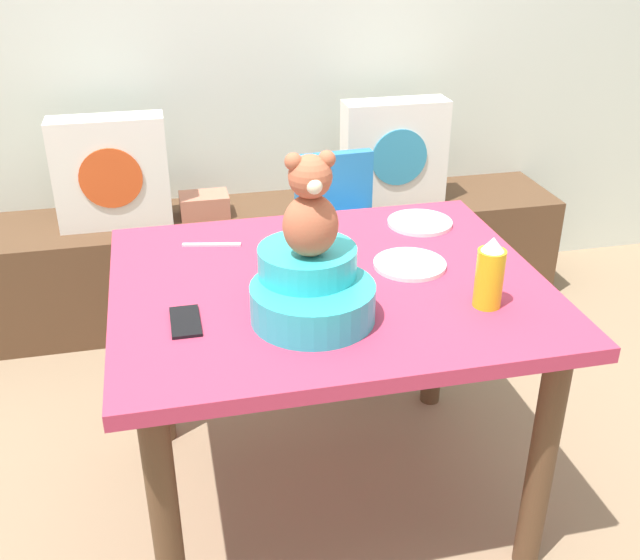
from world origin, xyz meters
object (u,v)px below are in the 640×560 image
object	(u,v)px
ketchup_bottle	(490,274)
dinner_plate_near	(420,223)
highchair	(343,232)
teddy_bear	(310,208)
pillow_floral_right	(394,152)
dining_table	(328,316)
coffee_mug	(299,235)
book_stack	(204,205)
pillow_floral_left	(111,172)
cell_phone	(185,322)
dinner_plate_far	(410,264)
infant_seat_teal	(311,288)

from	to	relation	value
ketchup_bottle	dinner_plate_near	world-z (taller)	ketchup_bottle
highchair	teddy_bear	bearing A→B (deg)	-109.03
pillow_floral_right	dining_table	xyz separation A→B (m)	(-0.57, -1.20, -0.05)
highchair	coffee_mug	xyz separation A→B (m)	(-0.29, -0.59, 0.27)
book_stack	teddy_bear	xyz separation A→B (m)	(0.16, -1.39, 0.51)
dinner_plate_near	teddy_bear	bearing A→B (deg)	-133.41
dinner_plate_near	coffee_mug	bearing A→B (deg)	-165.37
pillow_floral_left	coffee_mug	distance (m)	1.15
pillow_floral_left	pillow_floral_right	size ratio (longest dim) A/B	1.00
coffee_mug	cell_phone	size ratio (longest dim) A/B	0.83
pillow_floral_left	cell_phone	world-z (taller)	pillow_floral_left
book_stack	dinner_plate_far	xyz separation A→B (m)	(0.48, -1.19, 0.24)
pillow_floral_left	pillow_floral_right	world-z (taller)	same
infant_seat_teal	dinner_plate_near	bearing A→B (deg)	46.56
pillow_floral_left	ketchup_bottle	size ratio (longest dim) A/B	2.38
pillow_floral_right	highchair	bearing A→B (deg)	-128.08
infant_seat_teal	ketchup_bottle	distance (m)	0.44
dinner_plate_near	dinner_plate_far	distance (m)	0.30
coffee_mug	dinner_plate_far	bearing A→B (deg)	-31.06
ketchup_bottle	coffee_mug	size ratio (longest dim) A/B	1.54
highchair	teddy_bear	size ratio (longest dim) A/B	3.16
dining_table	dinner_plate_far	size ratio (longest dim) A/B	5.67
infant_seat_teal	dinner_plate_near	size ratio (longest dim) A/B	1.65
infant_seat_teal	ketchup_bottle	size ratio (longest dim) A/B	1.78
infant_seat_teal	dinner_plate_far	xyz separation A→B (m)	(0.32, 0.20, -0.07)
infant_seat_teal	dinner_plate_far	world-z (taller)	infant_seat_teal
coffee_mug	dinner_plate_far	size ratio (longest dim) A/B	0.60
highchair	infant_seat_teal	distance (m)	1.05
cell_phone	pillow_floral_left	bearing A→B (deg)	98.83
infant_seat_teal	dinner_plate_near	xyz separation A→B (m)	(0.45, 0.47, -0.07)
dining_table	infant_seat_teal	world-z (taller)	infant_seat_teal
highchair	cell_phone	xyz separation A→B (m)	(-0.63, -0.93, 0.22)
dinner_plate_far	teddy_bear	bearing A→B (deg)	-148.03
pillow_floral_right	pillow_floral_left	bearing A→B (deg)	180.00
dinner_plate_near	cell_phone	distance (m)	0.87
coffee_mug	highchair	bearing A→B (deg)	64.01
ketchup_bottle	dinner_plate_far	xyz separation A→B (m)	(-0.11, 0.25, -0.08)
pillow_floral_left	teddy_bear	distance (m)	1.50
book_stack	pillow_floral_left	bearing A→B (deg)	-176.61
pillow_floral_right	dinner_plate_near	size ratio (longest dim) A/B	2.20
book_stack	dining_table	distance (m)	1.25
dinner_plate_far	cell_phone	distance (m)	0.65
pillow_floral_right	ketchup_bottle	world-z (taller)	ketchup_bottle
teddy_bear	book_stack	bearing A→B (deg)	96.42
book_stack	ketchup_bottle	bearing A→B (deg)	-67.68
teddy_bear	pillow_floral_left	bearing A→B (deg)	110.45
coffee_mug	dinner_plate_near	xyz separation A→B (m)	(0.40, 0.11, -0.04)
pillow_floral_right	teddy_bear	distance (m)	1.55
pillow_floral_right	dining_table	distance (m)	1.33
pillow_floral_right	highchair	xyz separation A→B (m)	(-0.33, -0.42, -0.16)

